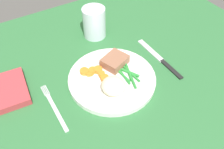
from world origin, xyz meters
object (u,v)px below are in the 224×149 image
at_px(dinner_plate, 112,79).
at_px(knife, 160,59).
at_px(fork, 54,107).
at_px(water_glass, 94,24).
at_px(meat_portion, 115,61).
at_px(napkin, 4,92).

distance_m(dinner_plate, knife, 0.17).
distance_m(fork, water_glass, 0.32).
bearing_deg(meat_portion, fork, -168.83).
height_order(knife, water_glass, water_glass).
bearing_deg(meat_portion, knife, -16.52).
relative_size(meat_portion, water_glass, 0.68).
xyz_separation_m(meat_portion, napkin, (-0.31, 0.07, -0.02)).
distance_m(water_glass, napkin, 0.35).
height_order(meat_portion, napkin, meat_portion).
xyz_separation_m(meat_portion, water_glass, (0.03, 0.17, 0.02)).
relative_size(fork, knife, 0.81).
relative_size(meat_portion, fork, 0.42).
bearing_deg(water_glass, napkin, -162.78).
xyz_separation_m(dinner_plate, napkin, (-0.27, 0.11, 0.00)).
height_order(dinner_plate, fork, dinner_plate).
height_order(knife, napkin, napkin).
bearing_deg(dinner_plate, knife, -0.93).
xyz_separation_m(knife, napkin, (-0.45, 0.11, 0.01)).
xyz_separation_m(knife, water_glass, (-0.11, 0.22, 0.04)).
distance_m(fork, knife, 0.35).
relative_size(dinner_plate, napkin, 1.88).
relative_size(dinner_plate, fork, 1.49).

